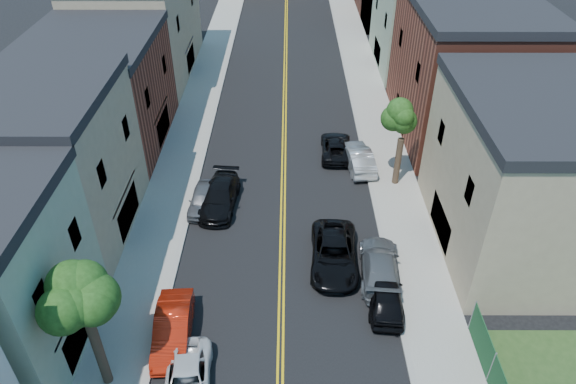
{
  "coord_description": "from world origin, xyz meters",
  "views": [
    {
      "loc": [
        0.4,
        -0.4,
        21.24
      ],
      "look_at": [
        0.34,
        26.23,
        2.0
      ],
      "focal_mm": 32.61,
      "sensor_mm": 36.0,
      "label": 1
    }
  ],
  "objects_px": {
    "white_pickup": "(187,381)",
    "grey_car_right": "(380,266)",
    "silver_car_right": "(358,158)",
    "black_car_right": "(386,294)",
    "dark_car_right_far": "(336,147)",
    "grey_car_left": "(203,199)",
    "black_car_left": "(220,196)",
    "red_sedan": "(173,328)",
    "black_suv_lane": "(334,254)"
  },
  "relations": [
    {
      "from": "grey_car_left",
      "to": "black_suv_lane",
      "type": "distance_m",
      "value": 9.89
    },
    {
      "from": "red_sedan",
      "to": "black_suv_lane",
      "type": "relative_size",
      "value": 0.84
    },
    {
      "from": "grey_car_right",
      "to": "silver_car_right",
      "type": "height_order",
      "value": "silver_car_right"
    },
    {
      "from": "grey_car_left",
      "to": "black_car_right",
      "type": "height_order",
      "value": "black_car_right"
    },
    {
      "from": "grey_car_right",
      "to": "grey_car_left",
      "type": "bearing_deg",
      "value": -25.38
    },
    {
      "from": "grey_car_left",
      "to": "grey_car_right",
      "type": "bearing_deg",
      "value": -27.73
    },
    {
      "from": "red_sedan",
      "to": "grey_car_right",
      "type": "distance_m",
      "value": 11.67
    },
    {
      "from": "red_sedan",
      "to": "black_suv_lane",
      "type": "distance_m",
      "value": 9.9
    },
    {
      "from": "red_sedan",
      "to": "silver_car_right",
      "type": "relative_size",
      "value": 1.0
    },
    {
      "from": "black_car_right",
      "to": "dark_car_right_far",
      "type": "relative_size",
      "value": 0.93
    },
    {
      "from": "white_pickup",
      "to": "black_suv_lane",
      "type": "xyz_separation_m",
      "value": [
        7.15,
        8.24,
        0.16
      ]
    },
    {
      "from": "black_car_right",
      "to": "dark_car_right_far",
      "type": "distance_m",
      "value": 15.31
    },
    {
      "from": "black_car_right",
      "to": "silver_car_right",
      "type": "relative_size",
      "value": 0.93
    },
    {
      "from": "grey_car_left",
      "to": "black_car_right",
      "type": "distance_m",
      "value": 13.75
    },
    {
      "from": "grey_car_left",
      "to": "dark_car_right_far",
      "type": "height_order",
      "value": "grey_car_left"
    },
    {
      "from": "grey_car_left",
      "to": "grey_car_right",
      "type": "distance_m",
      "value": 12.53
    },
    {
      "from": "white_pickup",
      "to": "dark_car_right_far",
      "type": "bearing_deg",
      "value": 62.89
    },
    {
      "from": "black_car_left",
      "to": "silver_car_right",
      "type": "height_order",
      "value": "silver_car_right"
    },
    {
      "from": "silver_car_right",
      "to": "black_car_left",
      "type": "bearing_deg",
      "value": 18.61
    },
    {
      "from": "white_pickup",
      "to": "grey_car_right",
      "type": "height_order",
      "value": "grey_car_right"
    },
    {
      "from": "red_sedan",
      "to": "dark_car_right_far",
      "type": "height_order",
      "value": "red_sedan"
    },
    {
      "from": "white_pickup",
      "to": "grey_car_right",
      "type": "bearing_deg",
      "value": 31.71
    },
    {
      "from": "red_sedan",
      "to": "grey_car_right",
      "type": "height_order",
      "value": "red_sedan"
    },
    {
      "from": "silver_car_right",
      "to": "grey_car_right",
      "type": "bearing_deg",
      "value": 82.26
    },
    {
      "from": "grey_car_left",
      "to": "red_sedan",
      "type": "bearing_deg",
      "value": -87.24
    },
    {
      "from": "red_sedan",
      "to": "black_car_right",
      "type": "relative_size",
      "value": 1.07
    },
    {
      "from": "black_car_left",
      "to": "dark_car_right_far",
      "type": "bearing_deg",
      "value": 43.56
    },
    {
      "from": "grey_car_right",
      "to": "black_suv_lane",
      "type": "height_order",
      "value": "black_suv_lane"
    },
    {
      "from": "silver_car_right",
      "to": "white_pickup",
      "type": "bearing_deg",
      "value": 54.79
    },
    {
      "from": "grey_car_left",
      "to": "black_car_left",
      "type": "bearing_deg",
      "value": 11.38
    },
    {
      "from": "grey_car_right",
      "to": "black_car_right",
      "type": "relative_size",
      "value": 1.19
    },
    {
      "from": "dark_car_right_far",
      "to": "red_sedan",
      "type": "bearing_deg",
      "value": 64.22
    },
    {
      "from": "white_pickup",
      "to": "black_car_right",
      "type": "xyz_separation_m",
      "value": [
        9.66,
        5.11,
        0.13
      ]
    },
    {
      "from": "white_pickup",
      "to": "silver_car_right",
      "type": "bearing_deg",
      "value": 57.27
    },
    {
      "from": "black_car_left",
      "to": "black_suv_lane",
      "type": "relative_size",
      "value": 0.93
    },
    {
      "from": "silver_car_right",
      "to": "dark_car_right_far",
      "type": "bearing_deg",
      "value": -57.24
    },
    {
      "from": "red_sedan",
      "to": "black_car_right",
      "type": "distance_m",
      "value": 11.03
    },
    {
      "from": "black_car_left",
      "to": "black_suv_lane",
      "type": "xyz_separation_m",
      "value": [
        7.17,
        -5.55,
        0.02
      ]
    },
    {
      "from": "grey_car_right",
      "to": "black_car_right",
      "type": "bearing_deg",
      "value": 95.03
    },
    {
      "from": "grey_car_left",
      "to": "black_car_right",
      "type": "xyz_separation_m",
      "value": [
        10.81,
        -8.51,
        0.09
      ]
    },
    {
      "from": "silver_car_right",
      "to": "dark_car_right_far",
      "type": "relative_size",
      "value": 1.0
    },
    {
      "from": "red_sedan",
      "to": "black_suv_lane",
      "type": "bearing_deg",
      "value": 29.39
    },
    {
      "from": "red_sedan",
      "to": "black_suv_lane",
      "type": "xyz_separation_m",
      "value": [
        8.29,
        5.41,
        0.0
      ]
    },
    {
      "from": "grey_car_left",
      "to": "silver_car_right",
      "type": "height_order",
      "value": "silver_car_right"
    },
    {
      "from": "black_car_left",
      "to": "black_car_right",
      "type": "bearing_deg",
      "value": -37.05
    },
    {
      "from": "dark_car_right_far",
      "to": "white_pickup",
      "type": "bearing_deg",
      "value": 70.32
    },
    {
      "from": "red_sedan",
      "to": "white_pickup",
      "type": "xyz_separation_m",
      "value": [
        1.14,
        -2.83,
        -0.16
      ]
    },
    {
      "from": "grey_car_left",
      "to": "silver_car_right",
      "type": "distance_m",
      "value": 11.9
    },
    {
      "from": "black_car_left",
      "to": "dark_car_right_far",
      "type": "distance_m",
      "value": 10.47
    },
    {
      "from": "grey_car_right",
      "to": "black_suv_lane",
      "type": "bearing_deg",
      "value": -16.07
    }
  ]
}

